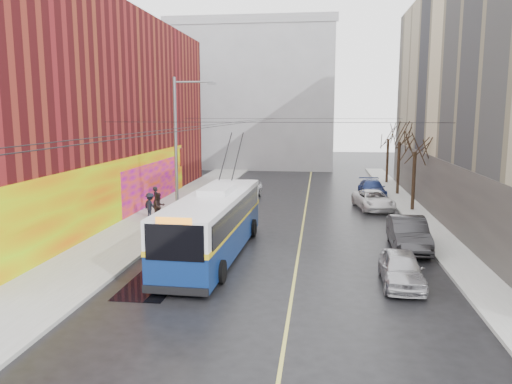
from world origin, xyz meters
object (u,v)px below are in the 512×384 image
at_px(tree_mid, 400,133).
at_px(pedestrian_b, 159,206).
at_px(streetlight_pole, 178,146).
at_px(tree_near, 416,141).
at_px(parked_car_a, 401,269).
at_px(parked_car_c, 373,200).
at_px(pedestrian_a, 156,200).
at_px(parked_car_d, 372,189).
at_px(following_car, 246,189).
at_px(pedestrian_c, 150,205).
at_px(trolleybus, 213,223).
at_px(parked_car_b, 408,234).
at_px(tree_far, 389,131).

relative_size(tree_mid, pedestrian_b, 3.89).
bearing_deg(streetlight_pole, tree_near, 21.62).
distance_m(tree_mid, pedestrian_b, 21.26).
bearing_deg(parked_car_a, parked_car_c, 89.43).
xyz_separation_m(parked_car_a, pedestrian_a, (-14.18, 11.90, 0.39)).
distance_m(tree_near, parked_car_a, 16.62).
xyz_separation_m(tree_mid, parked_car_a, (-3.20, -22.73, -4.57)).
relative_size(parked_car_d, pedestrian_a, 2.59).
relative_size(streetlight_pole, following_car, 1.93).
xyz_separation_m(streetlight_pole, following_car, (2.72, 9.84, -4.05)).
bearing_deg(tree_near, streetlight_pole, -158.38).
bearing_deg(pedestrian_c, streetlight_pole, -165.13).
height_order(trolleybus, pedestrian_c, trolleybus).
relative_size(tree_mid, following_car, 1.43).
bearing_deg(tree_mid, parked_car_b, -96.64).
relative_size(tree_far, pedestrian_c, 3.99).
distance_m(tree_near, parked_car_d, 7.55).
height_order(parked_car_a, parked_car_b, parked_car_b).
relative_size(parked_car_b, pedestrian_c, 2.99).
relative_size(parked_car_c, following_car, 1.03).
height_order(parked_car_d, pedestrian_c, pedestrian_c).
height_order(trolleybus, parked_car_d, trolleybus).
relative_size(parked_car_d, pedestrian_b, 2.80).
distance_m(pedestrian_b, pedestrian_c, 0.82).
bearing_deg(pedestrian_a, tree_mid, -75.85).
xyz_separation_m(streetlight_pole, trolleybus, (3.54, -6.49, -3.25)).
bearing_deg(parked_car_b, streetlight_pole, 163.51).
relative_size(streetlight_pole, parked_car_d, 1.87).
bearing_deg(parked_car_a, parked_car_b, 79.16).
distance_m(trolleybus, pedestrian_c, 9.30).
height_order(tree_mid, pedestrian_a, tree_mid).
xyz_separation_m(trolleybus, pedestrian_b, (-5.01, 6.91, -0.59)).
xyz_separation_m(parked_car_a, pedestrian_b, (-13.40, 10.15, 0.32)).
bearing_deg(pedestrian_c, following_car, -83.65).
xyz_separation_m(trolleybus, parked_car_c, (8.94, 12.99, -0.92)).
relative_size(parked_car_b, pedestrian_a, 2.65).
bearing_deg(trolleybus, parked_car_a, -19.27).
xyz_separation_m(parked_car_a, parked_car_d, (0.97, 21.55, 0.01)).
bearing_deg(pedestrian_a, pedestrian_b, -173.90).
height_order(tree_mid, following_car, tree_mid).
height_order(streetlight_pole, pedestrian_a, streetlight_pole).
bearing_deg(tree_far, streetlight_pole, -127.12).
bearing_deg(pedestrian_b, trolleybus, -107.67).
relative_size(streetlight_pole, parked_car_a, 2.23).
xyz_separation_m(streetlight_pole, tree_far, (15.14, 20.00, 0.30)).
height_order(following_car, pedestrian_a, pedestrian_a).
xyz_separation_m(streetlight_pole, pedestrian_a, (-2.24, 2.17, -3.77)).
distance_m(tree_near, tree_far, 14.00).
bearing_deg(tree_mid, tree_far, 90.00).
relative_size(parked_car_c, pedestrian_b, 2.81).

